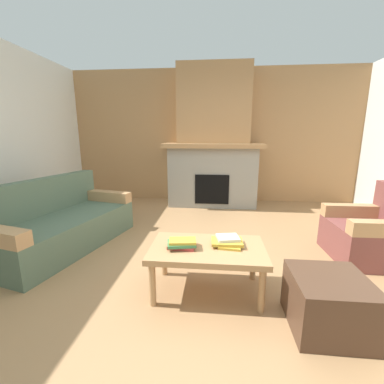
{
  "coord_description": "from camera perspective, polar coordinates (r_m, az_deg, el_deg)",
  "views": [
    {
      "loc": [
        0.06,
        -2.46,
        1.38
      ],
      "look_at": [
        -0.25,
        0.86,
        0.63
      ],
      "focal_mm": 23.63,
      "sensor_mm": 36.0,
      "label": 1
    }
  ],
  "objects": [
    {
      "name": "couch",
      "position": [
        3.61,
        -27.57,
        -6.54
      ],
      "size": [
        1.24,
        1.95,
        0.85
      ],
      "color": "#4C604C",
      "rests_on": "ground"
    },
    {
      "name": "fireplace",
      "position": [
        5.09,
        4.75,
        10.17
      ],
      "size": [
        1.9,
        0.82,
        2.7
      ],
      "color": "gray",
      "rests_on": "ground"
    },
    {
      "name": "wall_back_wood_panel",
      "position": [
        5.46,
        4.84,
        12.29
      ],
      "size": [
        6.0,
        0.12,
        2.7
      ],
      "primitive_type": "cube",
      "color": "#A87A4C",
      "rests_on": "ground"
    },
    {
      "name": "coffee_table",
      "position": [
        2.29,
        3.5,
        -13.46
      ],
      "size": [
        1.0,
        0.6,
        0.43
      ],
      "color": "tan",
      "rests_on": "ground"
    },
    {
      "name": "book_stack_center",
      "position": [
        2.3,
        8.13,
        -10.99
      ],
      "size": [
        0.28,
        0.25,
        0.07
      ],
      "color": "gold",
      "rests_on": "coffee_table"
    },
    {
      "name": "armchair",
      "position": [
        3.53,
        35.54,
        -7.73
      ],
      "size": [
        0.77,
        0.77,
        0.85
      ],
      "color": "brown",
      "rests_on": "ground"
    },
    {
      "name": "ottoman",
      "position": [
        2.22,
        28.32,
        -21.17
      ],
      "size": [
        0.52,
        0.52,
        0.4
      ],
      "primitive_type": "cube",
      "color": "#4C3323",
      "rests_on": "ground"
    },
    {
      "name": "book_stack_near_edge",
      "position": [
        2.23,
        -2.28,
        -11.56
      ],
      "size": [
        0.27,
        0.21,
        0.08
      ],
      "color": "#B23833",
      "rests_on": "coffee_table"
    },
    {
      "name": "ground",
      "position": [
        2.83,
        3.55,
        -16.66
      ],
      "size": [
        9.0,
        9.0,
        0.0
      ],
      "primitive_type": "plane",
      "color": "#9E754C"
    }
  ]
}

